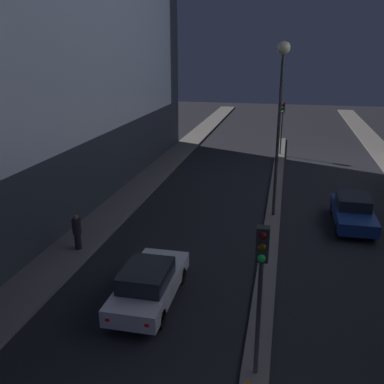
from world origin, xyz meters
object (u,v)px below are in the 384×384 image
object	(u,v)px
car_left_lane	(149,283)
pedestrian_on_left_sidewalk	(77,231)
traffic_light_mid	(282,116)
car_right_lane	(353,211)
street_lamp	(281,92)
traffic_light_near	(261,269)

from	to	relation	value
car_left_lane	pedestrian_on_left_sidewalk	world-z (taller)	pedestrian_on_left_sidewalk
traffic_light_mid	car_right_lane	distance (m)	15.16
car_right_lane	pedestrian_on_left_sidewalk	distance (m)	13.43
traffic_light_mid	street_lamp	world-z (taller)	street_lamp
traffic_light_near	street_lamp	bearing A→B (deg)	90.00
pedestrian_on_left_sidewalk	street_lamp	bearing A→B (deg)	35.94
traffic_light_near	street_lamp	xyz separation A→B (m)	(0.00, 11.94, 3.22)
pedestrian_on_left_sidewalk	traffic_light_near	bearing A→B (deg)	-36.12
street_lamp	car_left_lane	xyz separation A→B (m)	(-3.93, -9.08, -5.77)
traffic_light_near	traffic_light_mid	size ratio (longest dim) A/B	1.00
traffic_light_near	street_lamp	world-z (taller)	street_lamp
traffic_light_mid	car_left_lane	world-z (taller)	traffic_light_mid
street_lamp	traffic_light_mid	bearing A→B (deg)	90.00
traffic_light_near	pedestrian_on_left_sidewalk	xyz separation A→B (m)	(-8.21, 5.99, -2.33)
street_lamp	car_right_lane	world-z (taller)	street_lamp
car_right_lane	pedestrian_on_left_sidewalk	world-z (taller)	pedestrian_on_left_sidewalk
traffic_light_mid	car_right_lane	bearing A→B (deg)	-74.75
traffic_light_mid	car_right_lane	world-z (taller)	traffic_light_mid
traffic_light_near	car_right_lane	xyz separation A→B (m)	(3.93, 11.74, -2.55)
street_lamp	car_left_lane	size ratio (longest dim) A/B	1.93
traffic_light_near	car_left_lane	bearing A→B (deg)	143.97
street_lamp	car_right_lane	bearing A→B (deg)	-3.03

